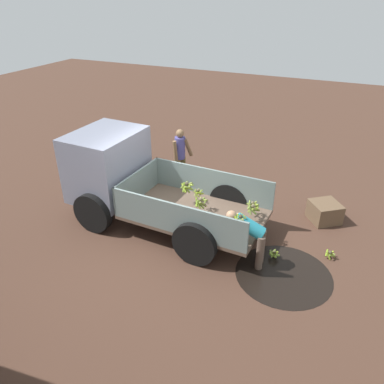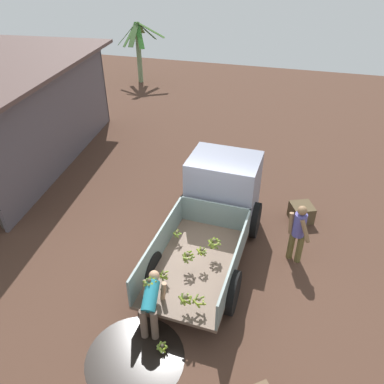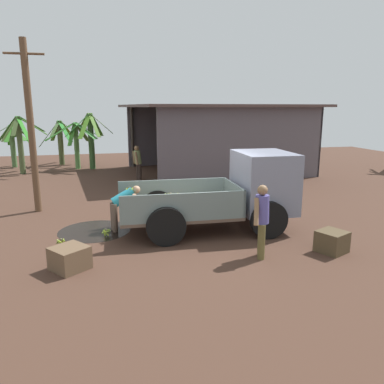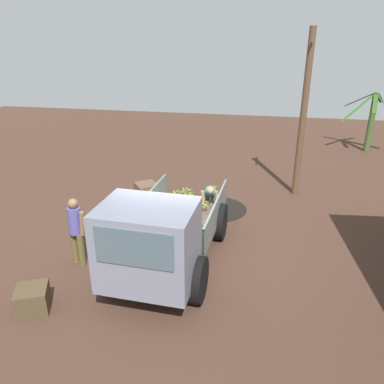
% 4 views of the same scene
% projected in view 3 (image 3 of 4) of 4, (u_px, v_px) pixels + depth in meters
% --- Properties ---
extents(ground, '(36.00, 36.00, 0.00)m').
position_uv_depth(ground, '(201.00, 229.00, 10.18)').
color(ground, '#482F24').
extents(mud_patch_0, '(1.90, 1.90, 0.01)m').
position_uv_depth(mud_patch_0, '(94.00, 231.00, 10.01)').
color(mud_patch_0, black).
rests_on(mud_patch_0, ground).
extents(cargo_truck, '(4.66, 2.24, 2.07)m').
position_uv_depth(cargo_truck, '(245.00, 189.00, 10.07)').
color(cargo_truck, brown).
rests_on(cargo_truck, ground).
extents(warehouse_shed, '(9.39, 8.02, 3.36)m').
position_uv_depth(warehouse_shed, '(226.00, 123.00, 18.95)').
color(warehouse_shed, '#554D54').
rests_on(warehouse_shed, ground).
extents(utility_pole, '(1.13, 0.21, 5.21)m').
position_uv_depth(utility_pole, '(31.00, 127.00, 11.33)').
color(utility_pole, brown).
rests_on(utility_pole, ground).
extents(banana_palm_0, '(2.48, 2.43, 2.93)m').
position_uv_depth(banana_palm_0, '(91.00, 139.00, 19.76)').
color(banana_palm_0, '#375B2C').
rests_on(banana_palm_0, ground).
extents(banana_palm_1, '(2.25, 2.02, 2.30)m').
position_uv_depth(banana_palm_1, '(12.00, 144.00, 20.36)').
color(banana_palm_1, '#4F7842').
rests_on(banana_palm_1, ground).
extents(banana_palm_2, '(2.33, 2.67, 2.81)m').
position_uv_depth(banana_palm_2, '(20.00, 142.00, 18.30)').
color(banana_palm_2, '#4B5D35').
rests_on(banana_palm_2, ground).
extents(banana_palm_3, '(2.71, 2.49, 2.50)m').
position_uv_depth(banana_palm_3, '(61.00, 141.00, 21.26)').
color(banana_palm_3, '#4C5933').
rests_on(banana_palm_3, ground).
extents(banana_palm_5, '(2.83, 2.86, 2.46)m').
position_uv_depth(banana_palm_5, '(76.00, 143.00, 19.75)').
color(banana_palm_5, '#578C45').
rests_on(banana_palm_5, ground).
extents(person_foreground_visitor, '(0.50, 0.59, 1.63)m').
position_uv_depth(person_foreground_visitor, '(262.00, 218.00, 8.07)').
color(person_foreground_visitor, brown).
rests_on(person_foreground_visitor, ground).
extents(person_worker_loading, '(0.83, 0.55, 1.18)m').
position_uv_depth(person_worker_loading, '(122.00, 204.00, 9.97)').
color(person_worker_loading, brown).
rests_on(person_worker_loading, ground).
extents(person_bystander_near_shed, '(0.43, 0.67, 1.58)m').
position_uv_depth(person_bystander_near_shed, '(138.00, 161.00, 16.59)').
color(person_bystander_near_shed, '#342823').
rests_on(person_bystander_near_shed, ground).
extents(banana_bunch_on_ground_0, '(0.21, 0.22, 0.18)m').
position_uv_depth(banana_bunch_on_ground_0, '(61.00, 241.00, 8.94)').
color(banana_bunch_on_ground_0, brown).
rests_on(banana_bunch_on_ground_0, ground).
extents(banana_bunch_on_ground_1, '(0.24, 0.24, 0.18)m').
position_uv_depth(banana_bunch_on_ground_1, '(106.00, 231.00, 9.64)').
color(banana_bunch_on_ground_1, '#423C2B').
rests_on(banana_bunch_on_ground_1, ground).
extents(wooden_crate_0, '(0.91, 0.91, 0.47)m').
position_uv_depth(wooden_crate_0, '(70.00, 258.00, 7.61)').
color(wooden_crate_0, brown).
rests_on(wooden_crate_0, ground).
extents(wooden_crate_1, '(0.78, 0.78, 0.49)m').
position_uv_depth(wooden_crate_1, '(332.00, 242.00, 8.52)').
color(wooden_crate_1, '#4E3F29').
rests_on(wooden_crate_1, ground).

